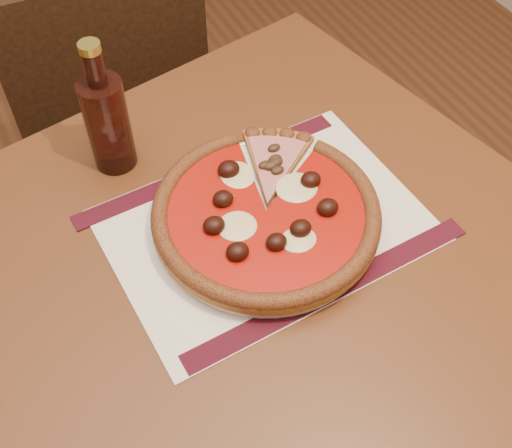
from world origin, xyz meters
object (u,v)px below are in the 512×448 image
Objects in this scene: pizza at (266,212)px; bottle at (107,120)px; chair_far at (111,106)px; table at (262,288)px; plate at (266,221)px.

pizza is 1.48× the size of bottle.
bottle is at bearing 80.63° from chair_far.
bottle is (-0.09, -0.44, 0.35)m from chair_far.
chair_far reaches higher than pizza.
plate is (0.02, 0.03, 0.11)m from table.
chair_far is at bearing 78.24° from bottle.
bottle is (-0.14, 0.22, 0.05)m from pizza.
bottle is at bearing 123.72° from pizza.
plate is at bearing -56.21° from bottle.
pizza is (0.05, -0.65, 0.29)m from chair_far.
table is 0.33m from bottle.
table is 0.14m from pizza.
chair_far is at bearing 94.65° from pizza.
chair_far is 2.70× the size of pizza.
chair_far is 2.82× the size of plate.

